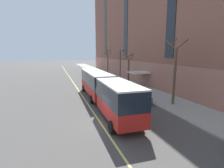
% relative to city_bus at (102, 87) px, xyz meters
% --- Properties ---
extents(ground_plane, '(260.00, 260.00, 0.00)m').
position_rel_city_bus_xyz_m(ground_plane, '(-1.24, -6.13, -2.07)').
color(ground_plane, '#4C4947').
extents(sidewalk, '(5.05, 160.00, 0.15)m').
position_rel_city_bus_xyz_m(sidewalk, '(8.21, -3.13, -1.99)').
color(sidewalk, '#9E9B93').
rests_on(sidewalk, ground).
extents(city_bus, '(3.13, 18.72, 3.56)m').
position_rel_city_bus_xyz_m(city_bus, '(0.00, 0.00, 0.00)').
color(city_bus, red).
rests_on(city_bus, ground).
extents(parked_car_white_0, '(1.94, 4.72, 1.56)m').
position_rel_city_bus_xyz_m(parked_car_white_0, '(4.59, 8.75, -1.29)').
color(parked_car_white_0, silver).
rests_on(parked_car_white_0, ground).
extents(parked_car_green_1, '(1.96, 4.73, 1.56)m').
position_rel_city_bus_xyz_m(parked_car_green_1, '(4.35, 22.67, -1.29)').
color(parked_car_green_1, '#23603D').
rests_on(parked_car_green_1, ground).
extents(parked_car_darkgray_4, '(1.99, 4.50, 1.56)m').
position_rel_city_bus_xyz_m(parked_car_darkgray_4, '(4.35, -0.60, -1.29)').
color(parked_car_darkgray_4, '#4C4C51').
rests_on(parked_car_darkgray_4, ground).
extents(parked_car_white_5, '(1.93, 4.68, 1.56)m').
position_rel_city_bus_xyz_m(parked_car_white_5, '(4.60, 15.78, -1.29)').
color(parked_car_white_5, silver).
rests_on(parked_car_white_5, ground).
extents(street_tree_mid_block, '(2.10, 2.06, 7.59)m').
position_rel_city_bus_xyz_m(street_tree_mid_block, '(7.81, -3.02, 1.84)').
color(street_tree_mid_block, brown).
rests_on(street_tree_mid_block, sidewalk).
extents(street_tree_far_uptown, '(1.99, 1.86, 5.84)m').
position_rel_city_bus_xyz_m(street_tree_far_uptown, '(7.83, 10.14, 1.01)').
color(street_tree_far_uptown, brown).
rests_on(street_tree_far_uptown, sidewalk).
extents(street_tree_far_downtown, '(1.75, 1.74, 7.38)m').
position_rel_city_bus_xyz_m(street_tree_far_downtown, '(7.81, 23.19, 1.74)').
color(street_tree_far_downtown, brown).
rests_on(street_tree_far_downtown, sidewalk).
extents(street_lamp, '(0.36, 1.48, 6.47)m').
position_rel_city_bus_xyz_m(street_lamp, '(6.28, 10.20, 2.08)').
color(street_lamp, '#2D2D30').
rests_on(street_lamp, sidewalk).
extents(lane_centerline, '(0.16, 140.00, 0.01)m').
position_rel_city_bus_xyz_m(lane_centerline, '(-1.70, -3.13, -2.06)').
color(lane_centerline, '#E0D66B').
rests_on(lane_centerline, ground).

